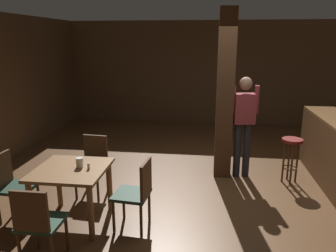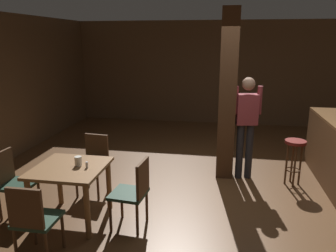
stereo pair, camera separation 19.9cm
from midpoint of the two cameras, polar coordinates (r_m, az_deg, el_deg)
ground_plane at (r=5.24m, az=8.35°, el=-11.41°), size 10.80×10.80×0.00m
wall_back at (r=9.25m, az=9.53°, el=9.08°), size 8.00×0.10×2.80m
pillar at (r=5.50m, az=11.36°, el=5.10°), size 0.28×0.28×2.80m
dining_table at (r=4.39m, az=-15.38°, el=-8.46°), size 0.88×0.88×0.74m
chair_east at (r=4.12m, az=-4.51°, el=-11.11°), size 0.46×0.46×0.89m
chair_south at (r=3.76m, az=-20.95°, el=-14.80°), size 0.42×0.42×0.89m
chair_west at (r=4.79m, az=-24.39°, el=-8.60°), size 0.44×0.44×0.89m
chair_north at (r=5.13m, az=-11.68°, el=-6.00°), size 0.46×0.46×0.89m
napkin_cup at (r=4.32m, az=-14.09°, el=-5.96°), size 0.09×0.09×0.12m
salt_shaker at (r=4.23m, az=-12.65°, el=-6.62°), size 0.03×0.03×0.08m
standing_person at (r=5.57m, az=14.47°, el=0.85°), size 0.47×0.26×1.72m
bar_counter at (r=5.96m, az=27.94°, el=-4.14°), size 0.56×2.17×1.06m
bar_stool_near at (r=5.67m, az=22.13°, el=-4.25°), size 0.33×0.33×0.75m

